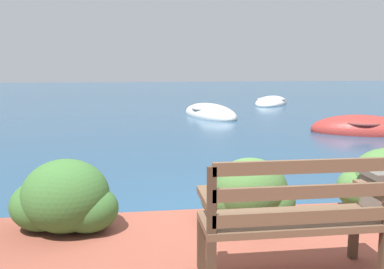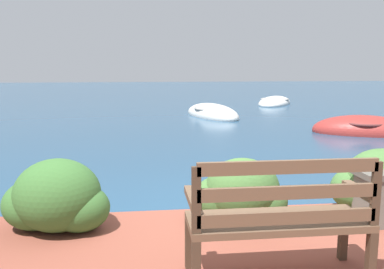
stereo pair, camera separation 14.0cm
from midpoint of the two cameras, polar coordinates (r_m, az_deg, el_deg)
The scene contains 7 objects.
ground_plane at distance 4.83m, azimuth 4.09°, elevation -12.17°, with size 80.00×80.00×0.00m.
park_bench at distance 3.16m, azimuth 12.07°, elevation -10.56°, with size 1.31×0.48×0.93m.
hedge_clump_left at distance 4.22m, azimuth -17.55°, elevation -8.37°, with size 1.01×0.73×0.69m.
hedge_clump_centre at distance 4.33m, azimuth 6.63°, elevation -7.84°, with size 0.93×0.67×0.64m.
rowboat_nearest at distance 11.92m, azimuth 21.35°, elevation 0.50°, with size 2.82×2.12×0.84m.
rowboat_mid at distance 14.82m, azimuth 2.13°, elevation 2.71°, with size 2.07×3.32×0.77m.
rowboat_far at distance 19.81m, azimuth 10.32°, elevation 4.20°, with size 2.76×3.59×0.61m.
Camera 1 is at (-1.00, -4.39, 1.77)m, focal length 40.00 mm.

